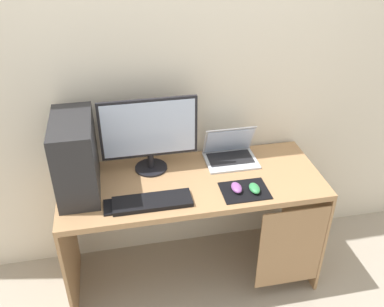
{
  "coord_description": "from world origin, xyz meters",
  "views": [
    {
      "loc": [
        -0.38,
        -1.93,
        2.16
      ],
      "look_at": [
        0.0,
        0.0,
        0.93
      ],
      "focal_mm": 39.43,
      "sensor_mm": 36.0,
      "label": 1
    }
  ],
  "objects_px": {
    "cell_phone": "(110,207)",
    "laptop": "(230,153)",
    "keyboard": "(152,202)",
    "monitor": "(149,133)",
    "pc_tower": "(76,157)",
    "mouse_right": "(255,188)",
    "mouse_left": "(237,188)"
  },
  "relations": [
    {
      "from": "keyboard",
      "to": "mouse_right",
      "type": "relative_size",
      "value": 4.38
    },
    {
      "from": "pc_tower",
      "to": "cell_phone",
      "type": "height_order",
      "value": "pc_tower"
    },
    {
      "from": "mouse_left",
      "to": "cell_phone",
      "type": "relative_size",
      "value": 0.74
    },
    {
      "from": "monitor",
      "to": "keyboard",
      "type": "distance_m",
      "value": 0.4
    },
    {
      "from": "laptop",
      "to": "mouse_right",
      "type": "relative_size",
      "value": 3.24
    },
    {
      "from": "pc_tower",
      "to": "monitor",
      "type": "xyz_separation_m",
      "value": [
        0.41,
        0.12,
        0.03
      ]
    },
    {
      "from": "monitor",
      "to": "mouse_left",
      "type": "relative_size",
      "value": 5.75
    },
    {
      "from": "laptop",
      "to": "keyboard",
      "type": "relative_size",
      "value": 0.74
    },
    {
      "from": "pc_tower",
      "to": "mouse_right",
      "type": "relative_size",
      "value": 4.46
    },
    {
      "from": "pc_tower",
      "to": "mouse_right",
      "type": "distance_m",
      "value": 0.98
    },
    {
      "from": "laptop",
      "to": "monitor",
      "type": "bearing_deg",
      "value": -178.38
    },
    {
      "from": "laptop",
      "to": "keyboard",
      "type": "xyz_separation_m",
      "value": [
        -0.52,
        -0.34,
        -0.03
      ]
    },
    {
      "from": "pc_tower",
      "to": "cell_phone",
      "type": "xyz_separation_m",
      "value": [
        0.15,
        -0.2,
        -0.21
      ]
    },
    {
      "from": "pc_tower",
      "to": "mouse_left",
      "type": "xyz_separation_m",
      "value": [
        0.84,
        -0.19,
        -0.19
      ]
    },
    {
      "from": "laptop",
      "to": "keyboard",
      "type": "height_order",
      "value": "laptop"
    },
    {
      "from": "laptop",
      "to": "cell_phone",
      "type": "distance_m",
      "value": 0.81
    },
    {
      "from": "monitor",
      "to": "mouse_left",
      "type": "height_order",
      "value": "monitor"
    },
    {
      "from": "mouse_right",
      "to": "keyboard",
      "type": "bearing_deg",
      "value": 179.49
    },
    {
      "from": "keyboard",
      "to": "mouse_right",
      "type": "xyz_separation_m",
      "value": [
        0.56,
        -0.0,
        0.01
      ]
    },
    {
      "from": "monitor",
      "to": "pc_tower",
      "type": "bearing_deg",
      "value": -163.8
    },
    {
      "from": "cell_phone",
      "to": "keyboard",
      "type": "bearing_deg",
      "value": -1.92
    },
    {
      "from": "pc_tower",
      "to": "laptop",
      "type": "distance_m",
      "value": 0.92
    },
    {
      "from": "monitor",
      "to": "mouse_right",
      "type": "xyz_separation_m",
      "value": [
        0.53,
        -0.33,
        -0.22
      ]
    },
    {
      "from": "keyboard",
      "to": "mouse_right",
      "type": "height_order",
      "value": "mouse_right"
    },
    {
      "from": "mouse_left",
      "to": "cell_phone",
      "type": "xyz_separation_m",
      "value": [
        -0.69,
        -0.01,
        -0.02
      ]
    },
    {
      "from": "mouse_left",
      "to": "mouse_right",
      "type": "distance_m",
      "value": 0.1
    },
    {
      "from": "cell_phone",
      "to": "laptop",
      "type": "bearing_deg",
      "value": 24.02
    },
    {
      "from": "pc_tower",
      "to": "mouse_left",
      "type": "bearing_deg",
      "value": -12.46
    },
    {
      "from": "mouse_left",
      "to": "mouse_right",
      "type": "relative_size",
      "value": 1.0
    },
    {
      "from": "mouse_left",
      "to": "mouse_right",
      "type": "height_order",
      "value": "same"
    },
    {
      "from": "pc_tower",
      "to": "monitor",
      "type": "bearing_deg",
      "value": 16.2
    },
    {
      "from": "mouse_left",
      "to": "mouse_right",
      "type": "xyz_separation_m",
      "value": [
        0.09,
        -0.02,
        0.0
      ]
    }
  ]
}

